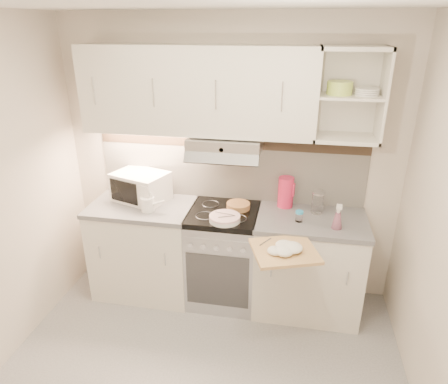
# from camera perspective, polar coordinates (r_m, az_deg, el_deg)

# --- Properties ---
(room_shell) EXTENTS (3.04, 2.84, 2.52)m
(room_shell) POSITION_cam_1_polar(r_m,az_deg,el_deg) (2.52, -3.10, 5.05)
(room_shell) COLOR beige
(room_shell) RESTS_ON ground
(base_cabinet_left) EXTENTS (0.90, 0.60, 0.86)m
(base_cabinet_left) POSITION_cam_1_polar(r_m,az_deg,el_deg) (3.87, -11.14, -8.08)
(base_cabinet_left) COLOR silver
(base_cabinet_left) RESTS_ON ground
(worktop_left) EXTENTS (0.92, 0.62, 0.04)m
(worktop_left) POSITION_cam_1_polar(r_m,az_deg,el_deg) (3.67, -11.67, -2.04)
(worktop_left) COLOR slate
(worktop_left) RESTS_ON base_cabinet_left
(base_cabinet_right) EXTENTS (0.90, 0.60, 0.86)m
(base_cabinet_right) POSITION_cam_1_polar(r_m,az_deg,el_deg) (3.64, 11.80, -10.31)
(base_cabinet_right) COLOR silver
(base_cabinet_right) RESTS_ON ground
(worktop_right) EXTENTS (0.92, 0.62, 0.04)m
(worktop_right) POSITION_cam_1_polar(r_m,az_deg,el_deg) (3.42, 12.41, -3.98)
(worktop_right) COLOR slate
(worktop_right) RESTS_ON base_cabinet_right
(electric_range) EXTENTS (0.60, 0.60, 0.90)m
(electric_range) POSITION_cam_1_polar(r_m,az_deg,el_deg) (3.67, -0.06, -9.07)
(electric_range) COLOR #B7B7BC
(electric_range) RESTS_ON ground
(microwave) EXTENTS (0.55, 0.47, 0.26)m
(microwave) POSITION_cam_1_polar(r_m,az_deg,el_deg) (3.71, -11.80, 0.77)
(microwave) COLOR white
(microwave) RESTS_ON worktop_left
(watering_can) EXTENTS (0.23, 0.12, 0.19)m
(watering_can) POSITION_cam_1_polar(r_m,az_deg,el_deg) (3.50, -10.75, -1.63)
(watering_can) COLOR white
(watering_can) RESTS_ON worktop_left
(plate_stack) EXTENTS (0.26, 0.26, 0.05)m
(plate_stack) POSITION_cam_1_polar(r_m,az_deg,el_deg) (3.28, 0.11, -3.77)
(plate_stack) COLOR silver
(plate_stack) RESTS_ON electric_range
(bread_loaf) EXTENTS (0.21, 0.21, 0.05)m
(bread_loaf) POSITION_cam_1_polar(r_m,az_deg,el_deg) (3.50, 2.05, -1.98)
(bread_loaf) COLOR #965939
(bread_loaf) RESTS_ON electric_range
(pink_pitcher) EXTENTS (0.15, 0.14, 0.27)m
(pink_pitcher) POSITION_cam_1_polar(r_m,az_deg,el_deg) (3.54, 8.82, -0.02)
(pink_pitcher) COLOR #D5234C
(pink_pitcher) RESTS_ON worktop_right
(glass_jar) EXTENTS (0.10, 0.10, 0.20)m
(glass_jar) POSITION_cam_1_polar(r_m,az_deg,el_deg) (3.48, 13.22, -1.45)
(glass_jar) COLOR white
(glass_jar) RESTS_ON worktop_right
(spice_jar) EXTENTS (0.06, 0.06, 0.09)m
(spice_jar) POSITION_cam_1_polar(r_m,az_deg,el_deg) (3.32, 10.69, -3.41)
(spice_jar) COLOR white
(spice_jar) RESTS_ON worktop_right
(spray_bottle) EXTENTS (0.08, 0.08, 0.22)m
(spray_bottle) POSITION_cam_1_polar(r_m,az_deg,el_deg) (3.27, 15.92, -3.64)
(spray_bottle) COLOR pink
(spray_bottle) RESTS_ON worktop_right
(cutting_board) EXTENTS (0.56, 0.53, 0.02)m
(cutting_board) POSITION_cam_1_polar(r_m,az_deg,el_deg) (2.97, 8.64, -8.33)
(cutting_board) COLOR tan
(cutting_board) RESTS_ON base_cabinet_right
(dish_towel) EXTENTS (0.33, 0.30, 0.07)m
(dish_towel) POSITION_cam_1_polar(r_m,az_deg,el_deg) (2.91, 8.34, -7.86)
(dish_towel) COLOR white
(dish_towel) RESTS_ON cutting_board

